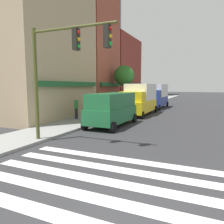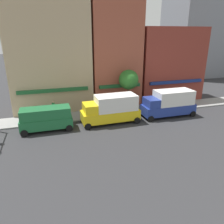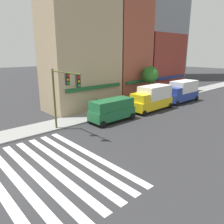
{
  "view_description": "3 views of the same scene",
  "coord_description": "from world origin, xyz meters",
  "px_view_note": "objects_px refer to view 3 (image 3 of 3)",
  "views": [
    {
      "loc": [
        -3.64,
        -1.54,
        2.88
      ],
      "look_at": [
        10.46,
        4.7,
        1.0
      ],
      "focal_mm": 35.0,
      "sensor_mm": 36.0,
      "label": 1
    },
    {
      "loc": [
        10.84,
        -16.42,
        9.18
      ],
      "look_at": [
        17.28,
        4.7,
        1.2
      ],
      "focal_mm": 35.0,
      "sensor_mm": 36.0,
      "label": 2
    },
    {
      "loc": [
        -4.41,
        -11.53,
        7.05
      ],
      "look_at": [
        10.46,
        4.7,
        1.0
      ],
      "focal_mm": 35.0,
      "sensor_mm": 36.0,
      "label": 3
    }
  ],
  "objects_px": {
    "box_truck_blue": "(182,91)",
    "street_tree": "(150,75)",
    "pedestrian_blue_shirt": "(101,107)",
    "van_green": "(112,109)",
    "box_truck_yellow": "(152,98)",
    "traffic_signal": "(63,88)",
    "pedestrian_green_top": "(97,104)"
  },
  "relations": [
    {
      "from": "van_green",
      "to": "pedestrian_blue_shirt",
      "type": "xyz_separation_m",
      "value": [
        0.47,
        2.32,
        -0.21
      ]
    },
    {
      "from": "pedestrian_green_top",
      "to": "pedestrian_blue_shirt",
      "type": "relative_size",
      "value": 1.0
    },
    {
      "from": "box_truck_blue",
      "to": "pedestrian_green_top",
      "type": "relative_size",
      "value": 3.51
    },
    {
      "from": "box_truck_yellow",
      "to": "street_tree",
      "type": "height_order",
      "value": "street_tree"
    },
    {
      "from": "pedestrian_green_top",
      "to": "street_tree",
      "type": "relative_size",
      "value": 0.35
    },
    {
      "from": "box_truck_blue",
      "to": "street_tree",
      "type": "bearing_deg",
      "value": 144.78
    },
    {
      "from": "pedestrian_green_top",
      "to": "box_truck_blue",
      "type": "bearing_deg",
      "value": -92.22
    },
    {
      "from": "traffic_signal",
      "to": "box_truck_yellow",
      "type": "bearing_deg",
      "value": -0.06
    },
    {
      "from": "box_truck_yellow",
      "to": "pedestrian_blue_shirt",
      "type": "xyz_separation_m",
      "value": [
        -6.25,
        2.32,
        -0.51
      ]
    },
    {
      "from": "pedestrian_blue_shirt",
      "to": "street_tree",
      "type": "relative_size",
      "value": 0.35
    },
    {
      "from": "street_tree",
      "to": "traffic_signal",
      "type": "bearing_deg",
      "value": -169.69
    },
    {
      "from": "traffic_signal",
      "to": "box_truck_blue",
      "type": "relative_size",
      "value": 0.91
    },
    {
      "from": "pedestrian_blue_shirt",
      "to": "street_tree",
      "type": "height_order",
      "value": "street_tree"
    },
    {
      "from": "pedestrian_green_top",
      "to": "pedestrian_blue_shirt",
      "type": "height_order",
      "value": "same"
    },
    {
      "from": "box_truck_blue",
      "to": "van_green",
      "type": "bearing_deg",
      "value": 179.82
    },
    {
      "from": "box_truck_yellow",
      "to": "box_truck_blue",
      "type": "distance_m",
      "value": 7.01
    },
    {
      "from": "van_green",
      "to": "street_tree",
      "type": "bearing_deg",
      "value": 16.43
    },
    {
      "from": "van_green",
      "to": "pedestrian_blue_shirt",
      "type": "bearing_deg",
      "value": 78.85
    },
    {
      "from": "pedestrian_green_top",
      "to": "pedestrian_blue_shirt",
      "type": "xyz_separation_m",
      "value": [
        -0.41,
        -1.27,
        0.0
      ]
    },
    {
      "from": "traffic_signal",
      "to": "van_green",
      "type": "xyz_separation_m",
      "value": [
        5.58,
        -0.01,
        -2.82
      ]
    },
    {
      "from": "box_truck_blue",
      "to": "pedestrian_blue_shirt",
      "type": "bearing_deg",
      "value": 169.9
    },
    {
      "from": "van_green",
      "to": "box_truck_yellow",
      "type": "relative_size",
      "value": 0.8
    },
    {
      "from": "box_truck_blue",
      "to": "pedestrian_green_top",
      "type": "height_order",
      "value": "box_truck_blue"
    },
    {
      "from": "van_green",
      "to": "box_truck_blue",
      "type": "bearing_deg",
      "value": 0.39
    },
    {
      "from": "traffic_signal",
      "to": "van_green",
      "type": "relative_size",
      "value": 1.13
    },
    {
      "from": "box_truck_yellow",
      "to": "traffic_signal",
      "type": "bearing_deg",
      "value": 178.76
    },
    {
      "from": "van_green",
      "to": "street_tree",
      "type": "distance_m",
      "value": 10.49
    },
    {
      "from": "street_tree",
      "to": "pedestrian_green_top",
      "type": "bearing_deg",
      "value": 174.93
    },
    {
      "from": "pedestrian_green_top",
      "to": "traffic_signal",
      "type": "bearing_deg",
      "value": 132.29
    },
    {
      "from": "box_truck_yellow",
      "to": "box_truck_blue",
      "type": "height_order",
      "value": "same"
    },
    {
      "from": "pedestrian_green_top",
      "to": "pedestrian_blue_shirt",
      "type": "bearing_deg",
      "value": 175.24
    },
    {
      "from": "box_truck_blue",
      "to": "street_tree",
      "type": "xyz_separation_m",
      "value": [
        -3.99,
        2.8,
        2.39
      ]
    }
  ]
}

